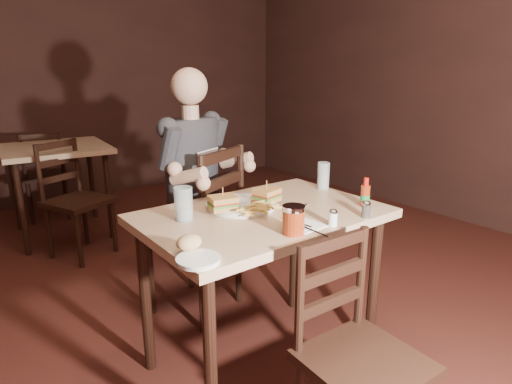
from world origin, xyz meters
TOP-DOWN VIEW (x-y plane):
  - room_shell at (0.00, 0.00)m, footprint 7.00×7.00m
  - main_table at (0.25, 0.08)m, footprint 1.06×0.71m
  - bg_table at (-0.07, 2.44)m, footprint 0.86×0.86m
  - chair_far at (0.25, 0.70)m, footprint 0.61×0.63m
  - chair_near at (0.19, -0.57)m, footprint 0.40×0.43m
  - bg_chair_far at (-0.07, 2.99)m, footprint 0.45×0.48m
  - bg_chair_near at (-0.07, 1.89)m, footprint 0.54×0.56m
  - diner at (0.26, 0.66)m, footprint 0.63×0.57m
  - dinner_plate at (0.21, 0.18)m, footprint 0.31×0.31m
  - sandwich_left at (0.10, 0.17)m, footprint 0.14×0.12m
  - sandwich_right at (0.33, 0.14)m, footprint 0.13×0.12m
  - fries_pile at (0.20, 0.06)m, footprint 0.23×0.16m
  - ketchup_dollop at (0.27, 0.15)m, footprint 0.05×0.05m
  - glass_left at (-0.07, 0.20)m, footprint 0.08×0.08m
  - glass_right at (0.74, 0.18)m, footprint 0.06×0.06m
  - hot_sauce at (0.68, -0.15)m, footprint 0.04×0.04m
  - salt_shaker at (0.37, -0.23)m, footprint 0.04×0.04m
  - pepper_shaker at (0.56, -0.25)m, footprint 0.04×0.04m
  - syrup_dispenser at (0.18, -0.20)m, footprint 0.09×0.09m
  - napkin at (0.28, -0.17)m, footprint 0.14×0.14m
  - knife at (0.25, -0.25)m, footprint 0.01×0.20m
  - fork at (0.27, -0.13)m, footprint 0.03×0.15m
  - side_plate at (-0.23, -0.20)m, footprint 0.14×0.14m
  - bread_roll at (-0.22, -0.11)m, footprint 0.09×0.08m

SIDE VIEW (x-z plane):
  - chair_near at x=0.19m, z-range 0.00..0.82m
  - bg_chair_far at x=-0.07m, z-range 0.00..0.83m
  - bg_chair_near at x=-0.07m, z-range 0.00..0.87m
  - chair_far at x=0.25m, z-range 0.00..0.98m
  - main_table at x=0.25m, z-range 0.29..1.06m
  - bg_table at x=-0.07m, z-range 0.30..1.07m
  - napkin at x=0.28m, z-range 0.77..0.77m
  - knife at x=0.25m, z-range 0.77..0.78m
  - fork at x=0.27m, z-range 0.77..0.78m
  - side_plate at x=-0.23m, z-range 0.77..0.78m
  - dinner_plate at x=0.21m, z-range 0.77..0.79m
  - ketchup_dollop at x=0.27m, z-range 0.79..0.80m
  - salt_shaker at x=0.37m, z-range 0.77..0.83m
  - pepper_shaker at x=0.56m, z-range 0.77..0.84m
  - fries_pile at x=0.20m, z-range 0.79..0.82m
  - bread_roll at x=-0.22m, z-range 0.78..0.84m
  - syrup_dispenser at x=0.18m, z-range 0.77..0.88m
  - sandwich_right at x=0.33m, z-range 0.79..0.89m
  - hot_sauce at x=0.68m, z-range 0.77..0.91m
  - sandwich_left at x=0.10m, z-range 0.79..0.89m
  - glass_left at x=-0.07m, z-range 0.77..0.91m
  - glass_right at x=0.74m, z-range 0.77..0.91m
  - diner at x=0.26m, z-range 0.51..1.39m
  - room_shell at x=0.00m, z-range -2.10..4.90m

